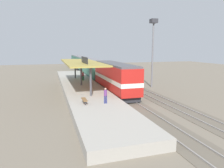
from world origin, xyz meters
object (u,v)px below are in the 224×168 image
object	(u,v)px
passenger_carriage_front	(91,68)
light_mast	(153,39)
person_waiting	(105,95)
person_walking	(83,75)
platform_bench	(84,100)
locomotive	(115,77)
passenger_carriage_rear	(79,62)
freight_car	(116,71)

from	to	relation	value
passenger_carriage_front	light_mast	distance (m)	18.15
person_waiting	person_walking	world-z (taller)	same
platform_bench	locomotive	xyz separation A→B (m)	(6.00, 8.13, 1.07)
passenger_carriage_front	passenger_carriage_rear	size ratio (longest dim) A/B	1.00
passenger_carriage_rear	freight_car	distance (m)	26.06
freight_car	person_waiting	distance (m)	23.39
passenger_carriage_front	person_waiting	size ratio (longest dim) A/B	11.70
platform_bench	passenger_carriage_front	distance (m)	26.82
person_walking	light_mast	bearing A→B (deg)	-25.42
passenger_carriage_front	freight_car	world-z (taller)	passenger_carriage_front
platform_bench	person_walking	size ratio (longest dim) A/B	0.99
passenger_carriage_front	light_mast	xyz separation A→B (m)	(7.80, -15.21, 6.08)
light_mast	person_waiting	bearing A→B (deg)	-135.28
passenger_carriage_front	freight_car	distance (m)	6.69
freight_car	light_mast	xyz separation A→B (m)	(3.20, -10.37, 6.43)
freight_car	person_walking	distance (m)	9.55
person_walking	locomotive	bearing A→B (deg)	-66.56
platform_bench	person_waiting	size ratio (longest dim) A/B	0.99
platform_bench	passenger_carriage_front	world-z (taller)	passenger_carriage_front
platform_bench	light_mast	size ratio (longest dim) A/B	0.15
light_mast	person_waiting	distance (m)	17.57
platform_bench	freight_car	bearing A→B (deg)	63.52
passenger_carriage_front	light_mast	world-z (taller)	light_mast
locomotive	freight_car	distance (m)	13.94
light_mast	person_walking	xyz separation A→B (m)	(-11.35, 5.39, -6.54)
locomotive	light_mast	size ratio (longest dim) A/B	1.23
passenger_carriage_front	passenger_carriage_rear	distance (m)	20.80
passenger_carriage_front	platform_bench	bearing A→B (deg)	-102.93
platform_bench	person_walking	distance (m)	16.50
person_walking	platform_bench	bearing A→B (deg)	-98.56
freight_car	passenger_carriage_rear	bearing A→B (deg)	100.17
passenger_carriage_front	freight_car	xyz separation A→B (m)	(4.60, -4.85, -0.34)
passenger_carriage_rear	light_mast	xyz separation A→B (m)	(7.80, -36.01, 6.08)
light_mast	person_waiting	xyz separation A→B (m)	(-11.58, -11.47, -6.54)
light_mast	person_waiting	world-z (taller)	light_mast
locomotive	person_walking	bearing A→B (deg)	113.44
passenger_carriage_rear	person_waiting	world-z (taller)	passenger_carriage_rear
platform_bench	locomotive	bearing A→B (deg)	53.56
locomotive	freight_car	xyz separation A→B (m)	(4.60, 13.15, -0.44)
locomotive	light_mast	bearing A→B (deg)	19.65
passenger_carriage_rear	light_mast	world-z (taller)	light_mast
locomotive	passenger_carriage_rear	size ratio (longest dim) A/B	0.72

